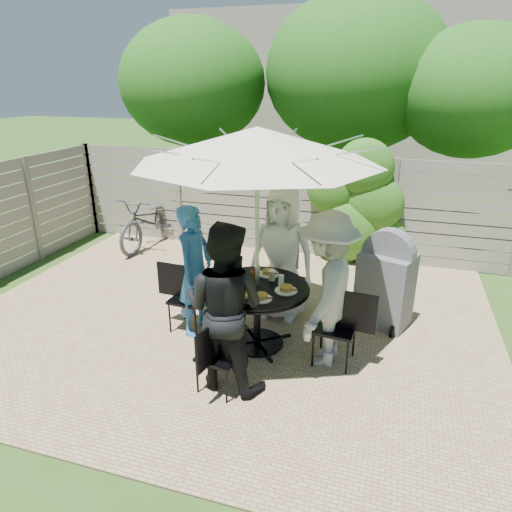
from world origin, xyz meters
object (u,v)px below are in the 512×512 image
(patio_table, at_px, (257,304))
(person_left, at_px, (195,271))
(plate_extra, at_px, (261,297))
(coffee_cup, at_px, (272,276))
(chair_back, at_px, (285,292))
(chair_right, at_px, (335,342))
(umbrella, at_px, (257,145))
(chair_front, at_px, (220,370))
(plate_back, at_px, (269,273))
(glass_right, at_px, (281,281))
(person_front, at_px, (225,308))
(chair_left, at_px, (188,310))
(person_right, at_px, (327,290))
(person_back, at_px, (282,254))
(glass_left, at_px, (233,280))
(glass_back, at_px, (258,271))
(bbq_grill, at_px, (386,283))
(bicycle, at_px, (151,220))
(plate_left, at_px, (230,279))
(plate_right, at_px, (286,289))
(plate_front, at_px, (244,297))
(syrup_jug, at_px, (254,277))

(patio_table, bearing_deg, person_left, 173.77)
(plate_extra, xyz_separation_m, coffee_cup, (-0.02, 0.53, 0.04))
(chair_back, relative_size, chair_right, 1.02)
(umbrella, bearing_deg, chair_front, -96.30)
(plate_back, xyz_separation_m, glass_right, (0.23, -0.28, 0.05))
(person_left, height_order, person_front, person_front)
(chair_left, bearing_deg, person_right, -2.62)
(umbrella, bearing_deg, person_back, 83.77)
(person_front, xyz_separation_m, glass_left, (-0.18, 0.75, -0.04))
(chair_left, xyz_separation_m, glass_back, (0.88, 0.17, 0.60))
(chair_right, bearing_deg, bbq_grill, -108.67)
(person_front, bearing_deg, chair_front, 89.46)
(plate_extra, height_order, bicycle, bicycle)
(chair_back, bearing_deg, bbq_grill, 102.11)
(plate_back, distance_m, bbq_grill, 1.54)
(person_back, relative_size, person_front, 1.00)
(person_left, distance_m, plate_back, 0.90)
(patio_table, distance_m, person_left, 0.88)
(plate_left, bearing_deg, person_right, -6.23)
(chair_right, height_order, bicycle, bicycle)
(plate_back, bearing_deg, plate_right, -51.23)
(plate_right, height_order, glass_back, glass_back)
(chair_right, relative_size, plate_left, 3.55)
(chair_right, bearing_deg, plate_front, 19.17)
(chair_right, bearing_deg, glass_right, -9.71)
(person_back, xyz_separation_m, chair_right, (0.87, -0.93, -0.62))
(chair_back, distance_m, glass_right, 1.07)
(syrup_jug, xyz_separation_m, bbq_grill, (1.49, 0.93, -0.27))
(glass_right, bearing_deg, plate_right, -52.48)
(person_back, xyz_separation_m, person_left, (-0.92, -0.74, -0.06))
(chair_left, bearing_deg, syrup_jug, 0.57)
(chair_front, xyz_separation_m, bicycle, (-2.91, 3.80, 0.25))
(chair_back, distance_m, chair_front, 1.93)
(plate_extra, height_order, glass_right, glass_right)
(chair_front, relative_size, glass_back, 6.03)
(person_back, bearing_deg, person_left, -135.00)
(umbrella, relative_size, coffee_cup, 24.62)
(person_right, xyz_separation_m, glass_left, (-1.09, 0.01, -0.03))
(plate_extra, xyz_separation_m, syrup_jug, (-0.20, 0.37, 0.06))
(plate_front, xyz_separation_m, plate_right, (0.40, 0.32, 0.00))
(plate_extra, bearing_deg, glass_right, 72.65)
(chair_right, bearing_deg, chair_left, -1.26)
(plate_left, xyz_separation_m, plate_front, (0.32, -0.40, 0.00))
(chair_left, height_order, person_right, person_right)
(person_back, xyz_separation_m, glass_right, (0.18, -0.75, -0.04))
(chair_left, height_order, plate_right, chair_left)
(chair_left, bearing_deg, person_left, -2.35)
(plate_extra, distance_m, syrup_jug, 0.43)
(person_left, relative_size, person_right, 0.94)
(chair_front, xyz_separation_m, person_right, (0.93, 0.87, 0.64))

